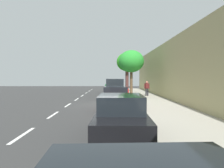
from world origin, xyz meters
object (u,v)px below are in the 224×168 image
parked_pickup_green_farthest (112,86)px  street_tree_mid_block (131,62)px  parked_suv_tan_far (115,88)px  fire_hydrant (128,92)px  parked_sedan_black_second (121,116)px  parked_sedan_red_mid (116,98)px  street_tree_far_end (127,62)px  bicycle_at_curb (118,92)px  cyclist_with_backpack (120,87)px  pedestrian_on_phone (147,88)px

parked_pickup_green_farthest → street_tree_mid_block: (1.99, -6.46, 2.96)m
parked_suv_tan_far → fire_hydrant: (1.35, 0.44, -0.46)m
street_tree_mid_block → parked_suv_tan_far: bearing=-140.6°
parked_sedan_black_second → parked_sedan_red_mid: bearing=89.9°
parked_sedan_red_mid → street_tree_far_end: 14.79m
parked_suv_tan_far → bicycle_at_curb: 3.92m
parked_suv_tan_far → parked_pickup_green_farthest: parked_suv_tan_far is taller
parked_sedan_black_second → parked_pickup_green_farthest: 21.80m
parked_suv_tan_far → fire_hydrant: 1.50m
parked_suv_tan_far → cyclist_with_backpack: 3.43m
street_tree_far_end → fire_hydrant: street_tree_far_end is taller
parked_sedan_black_second → street_tree_mid_block: bearing=82.8°
parked_sedan_black_second → bicycle_at_curb: 17.70m
parked_sedan_red_mid → parked_pickup_green_farthest: size_ratio=0.84×
parked_sedan_black_second → fire_hydrant: size_ratio=5.30×
street_tree_mid_block → parked_sedan_red_mid: bearing=-102.7°
parked_suv_tan_far → street_tree_mid_block: (1.81, 1.49, 2.83)m
pedestrian_on_phone → street_tree_mid_block: bearing=179.3°
parked_suv_tan_far → street_tree_mid_block: size_ratio=0.96×
parked_sedan_black_second → parked_suv_tan_far: (0.12, 13.85, 0.27)m
parked_suv_tan_far → bicycle_at_curb: (0.46, 3.83, -0.66)m
cyclist_with_backpack → street_tree_mid_block: (1.14, -1.88, 2.83)m
parked_sedan_black_second → pedestrian_on_phone: pedestrian_on_phone is taller
parked_pickup_green_farthest → pedestrian_on_phone: (3.70, -6.48, 0.13)m
bicycle_at_curb → pedestrian_on_phone: bearing=-37.7°
cyclist_with_backpack → fire_hydrant: cyclist_with_backpack is taller
parked_sedan_black_second → cyclist_with_backpack: 17.24m
street_tree_far_end → parked_sedan_red_mid: bearing=-97.7°
parked_suv_tan_far → cyclist_with_backpack: (0.67, 3.37, 0.01)m
parked_sedan_red_mid → bicycle_at_curb: 10.87m
parked_sedan_black_second → fire_hydrant: parked_sedan_black_second is taller
parked_sedan_red_mid → parked_suv_tan_far: size_ratio=0.94×
parked_suv_tan_far → cyclist_with_backpack: bearing=78.7°
street_tree_far_end → parked_sedan_black_second: bearing=-95.2°
parked_sedan_black_second → fire_hydrant: 14.37m
street_tree_mid_block → cyclist_with_backpack: bearing=121.2°
parked_sedan_red_mid → street_tree_mid_block: bearing=77.3°
parked_sedan_black_second → parked_suv_tan_far: bearing=89.5°
parked_sedan_red_mid → parked_sedan_black_second: bearing=-90.1°
parked_sedan_red_mid → pedestrian_on_phone: bearing=66.8°
parked_sedan_red_mid → street_tree_far_end: street_tree_far_end is taller
cyclist_with_backpack → street_tree_far_end: street_tree_far_end is taller
cyclist_with_backpack → parked_suv_tan_far: bearing=-101.3°
bicycle_at_curb → street_tree_mid_block: 4.42m
parked_suv_tan_far → bicycle_at_curb: parked_suv_tan_far is taller
cyclist_with_backpack → fire_hydrant: (0.68, -2.92, -0.47)m
street_tree_far_end → pedestrian_on_phone: 6.80m
parked_suv_tan_far → street_tree_mid_block: 3.68m
street_tree_mid_block → parked_sedan_black_second: bearing=-97.2°
parked_pickup_green_farthest → fire_hydrant: size_ratio=6.32×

